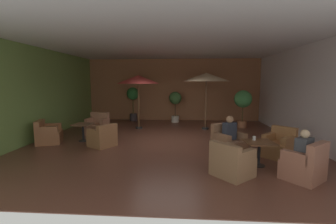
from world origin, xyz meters
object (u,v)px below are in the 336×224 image
object	(u,v)px
armchair_front_left_east	(305,166)
cafe_table_front_right	(83,128)
patio_umbrella_center_beige	(138,80)
armchair_front_right_south	(103,138)
potted_tree_left_corner	(175,101)
patio_umbrella_tall_red	(206,77)
armchair_front_left_south	(279,146)
patron_blue_shirt	(304,147)
cafe_table_front_left	(259,146)
armchair_front_left_west	(228,143)
patron_by_window	(230,129)
armchair_front_right_north	(98,126)
potted_tree_mid_left	(133,98)
iced_drink_cup	(254,138)
potted_tree_mid_right	(243,101)
armchair_front_right_east	(48,134)

from	to	relation	value
armchair_front_left_east	cafe_table_front_right	xyz separation A→B (m)	(-6.34, 3.04, 0.16)
patio_umbrella_center_beige	armchair_front_right_south	bearing A→B (deg)	-101.24
potted_tree_left_corner	cafe_table_front_right	bearing A→B (deg)	-126.65
patio_umbrella_tall_red	patio_umbrella_center_beige	size ratio (longest dim) A/B	1.04
armchair_front_left_south	patron_blue_shirt	bearing A→B (deg)	-94.24
cafe_table_front_left	armchair_front_left_west	size ratio (longest dim) A/B	0.70
cafe_table_front_left	patio_umbrella_center_beige	world-z (taller)	patio_umbrella_center_beige
armchair_front_right_south	patron_by_window	bearing A→B (deg)	-8.82
armchair_front_left_west	armchair_front_right_north	world-z (taller)	armchair_front_left_west
potted_tree_mid_left	armchair_front_left_east	bearing A→B (deg)	-54.49
potted_tree_mid_left	patron_blue_shirt	size ratio (longest dim) A/B	2.70
patron_blue_shirt	armchair_front_left_east	bearing A→B (deg)	-49.87
armchair_front_left_east	iced_drink_cup	xyz separation A→B (m)	(-0.81, 1.00, 0.36)
armchair_front_left_south	armchair_front_right_south	world-z (taller)	armchair_front_left_south
cafe_table_front_left	patron_blue_shirt	size ratio (longest dim) A/B	1.10
cafe_table_front_left	potted_tree_mid_left	size ratio (longest dim) A/B	0.41
armchair_front_right_south	patron_blue_shirt	bearing A→B (deg)	-23.72
cafe_table_front_right	patio_umbrella_center_beige	size ratio (longest dim) A/B	0.28
armchair_front_right_north	potted_tree_mid_right	xyz separation A→B (m)	(6.34, 1.88, 0.92)
armchair_front_left_south	potted_tree_mid_right	size ratio (longest dim) A/B	0.59
armchair_front_left_east	armchair_front_left_west	world-z (taller)	armchair_front_left_west
armchair_front_right_south	potted_tree_mid_left	bearing A→B (deg)	91.24
armchair_front_left_south	patron_blue_shirt	distance (m)	1.65
cafe_table_front_right	potted_tree_mid_left	size ratio (longest dim) A/B	0.37
armchair_front_right_north	patio_umbrella_center_beige	xyz separation A→B (m)	(1.47, 1.32, 1.93)
potted_tree_mid_right	iced_drink_cup	bearing A→B (deg)	-100.34
armchair_front_left_west	potted_tree_left_corner	bearing A→B (deg)	107.84
armchair_front_left_east	potted_tree_mid_right	size ratio (longest dim) A/B	0.59
potted_tree_mid_right	cafe_table_front_right	bearing A→B (deg)	-154.76
armchair_front_left_west	armchair_front_right_east	xyz separation A→B (m)	(-6.11, 0.87, -0.02)
armchair_front_right_north	patio_umbrella_tall_red	distance (m)	5.19
potted_tree_left_corner	patron_by_window	world-z (taller)	potted_tree_left_corner
armchair_front_right_south	cafe_table_front_left	bearing A→B (deg)	-18.18
patio_umbrella_tall_red	iced_drink_cup	xyz separation A→B (m)	(0.85, -4.60, -1.67)
potted_tree_left_corner	patron_blue_shirt	distance (m)	7.97
armchair_front_right_north	potted_tree_left_corner	bearing A→B (deg)	45.55
armchair_front_right_east	iced_drink_cup	world-z (taller)	armchair_front_right_east
armchair_front_left_east	potted_tree_mid_left	distance (m)	9.51
armchair_front_left_south	cafe_table_front_right	xyz separation A→B (m)	(-6.44, 1.42, 0.16)
armchair_front_left_east	armchair_front_right_south	size ratio (longest dim) A/B	1.03
patio_umbrella_tall_red	patio_umbrella_center_beige	xyz separation A→B (m)	(-3.09, -0.07, -0.10)
armchair_front_left_west	armchair_front_right_north	size ratio (longest dim) A/B	1.22
cafe_table_front_right	armchair_front_left_west	bearing A→B (deg)	-13.98
cafe_table_front_right	armchair_front_right_east	size ratio (longest dim) A/B	0.68
cafe_table_front_right	armchair_front_right_east	world-z (taller)	armchair_front_right_east
potted_tree_left_corner	potted_tree_mid_right	xyz separation A→B (m)	(3.24, -1.28, 0.13)
armchair_front_left_west	iced_drink_cup	xyz separation A→B (m)	(0.52, -0.79, 0.36)
cafe_table_front_left	armchair_front_right_east	size ratio (longest dim) A/B	0.75
armchair_front_left_south	potted_tree_mid_left	xyz separation A→B (m)	(-5.59, 6.08, 0.97)
armchair_front_right_north	armchair_front_right_south	distance (m)	2.00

